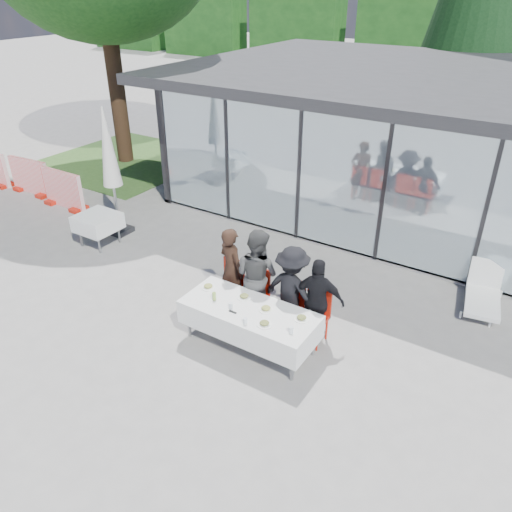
{
  "coord_description": "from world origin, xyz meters",
  "views": [
    {
      "loc": [
        3.91,
        -5.34,
        5.43
      ],
      "look_at": [
        -0.25,
        1.2,
        1.06
      ],
      "focal_mm": 35.0,
      "sensor_mm": 36.0,
      "label": 1
    }
  ],
  "objects_px": {
    "diner_c": "(292,290)",
    "diner_d": "(317,301)",
    "diner_chair_b": "(256,291)",
    "lounger": "(484,291)",
    "dining_table": "(249,319)",
    "diner_chair_d": "(316,312)",
    "plate_b": "(244,296)",
    "diner_a": "(232,269)",
    "diner_b": "(257,275)",
    "diner_chair_a": "(231,283)",
    "diner_chair_c": "(290,304)",
    "plate_extra": "(264,324)",
    "plate_d": "(302,318)",
    "market_umbrella": "(109,155)",
    "spare_table_left": "(98,222)",
    "plate_a": "(208,287)",
    "juice_bottle": "(214,296)",
    "folded_eyeglasses": "(233,312)",
    "plate_c": "(266,309)"
  },
  "relations": [
    {
      "from": "diner_c",
      "to": "diner_d",
      "type": "height_order",
      "value": "diner_c"
    },
    {
      "from": "diner_chair_b",
      "to": "lounger",
      "type": "bearing_deg",
      "value": 38.12
    },
    {
      "from": "dining_table",
      "to": "diner_chair_d",
      "type": "distance_m",
      "value": 1.12
    },
    {
      "from": "diner_d",
      "to": "plate_b",
      "type": "bearing_deg",
      "value": 11.91
    },
    {
      "from": "diner_a",
      "to": "diner_b",
      "type": "distance_m",
      "value": 0.55
    },
    {
      "from": "diner_chair_a",
      "to": "diner_chair_c",
      "type": "height_order",
      "value": "same"
    },
    {
      "from": "diner_chair_c",
      "to": "lounger",
      "type": "distance_m",
      "value": 3.78
    },
    {
      "from": "plate_b",
      "to": "plate_extra",
      "type": "height_order",
      "value": "same"
    },
    {
      "from": "plate_extra",
      "to": "diner_a",
      "type": "bearing_deg",
      "value": 142.42
    },
    {
      "from": "diner_b",
      "to": "diner_chair_c",
      "type": "xyz_separation_m",
      "value": [
        0.7,
        -0.03,
        -0.33
      ]
    },
    {
      "from": "diner_chair_d",
      "to": "plate_d",
      "type": "height_order",
      "value": "diner_chair_d"
    },
    {
      "from": "dining_table",
      "to": "diner_chair_c",
      "type": "bearing_deg",
      "value": 64.88
    },
    {
      "from": "diner_d",
      "to": "market_umbrella",
      "type": "relative_size",
      "value": 0.51
    },
    {
      "from": "plate_b",
      "to": "spare_table_left",
      "type": "xyz_separation_m",
      "value": [
        -4.64,
        0.98,
        -0.22
      ]
    },
    {
      "from": "diner_chair_a",
      "to": "diner_chair_d",
      "type": "xyz_separation_m",
      "value": [
        1.72,
        0.0,
        0.0
      ]
    },
    {
      "from": "plate_a",
      "to": "dining_table",
      "type": "bearing_deg",
      "value": -8.1
    },
    {
      "from": "dining_table",
      "to": "diner_d",
      "type": "xyz_separation_m",
      "value": [
        0.83,
        0.78,
        0.22
      ]
    },
    {
      "from": "diner_chair_a",
      "to": "market_umbrella",
      "type": "bearing_deg",
      "value": 164.7
    },
    {
      "from": "diner_chair_d",
      "to": "plate_b",
      "type": "bearing_deg",
      "value": -153.19
    },
    {
      "from": "juice_bottle",
      "to": "dining_table",
      "type": "bearing_deg",
      "value": 9.46
    },
    {
      "from": "diner_a",
      "to": "juice_bottle",
      "type": "xyz_separation_m",
      "value": [
        0.27,
        -0.88,
        0.01
      ]
    },
    {
      "from": "diner_chair_d",
      "to": "folded_eyeglasses",
      "type": "bearing_deg",
      "value": -135.54
    },
    {
      "from": "diner_chair_c",
      "to": "plate_extra",
      "type": "height_order",
      "value": "diner_chair_c"
    },
    {
      "from": "diner_d",
      "to": "lounger",
      "type": "height_order",
      "value": "diner_d"
    },
    {
      "from": "diner_a",
      "to": "diner_c",
      "type": "relative_size",
      "value": 1.02
    },
    {
      "from": "plate_b",
      "to": "market_umbrella",
      "type": "height_order",
      "value": "market_umbrella"
    },
    {
      "from": "plate_b",
      "to": "plate_c",
      "type": "height_order",
      "value": "same"
    },
    {
      "from": "plate_c",
      "to": "diner_chair_a",
      "type": "bearing_deg",
      "value": 150.58
    },
    {
      "from": "diner_c",
      "to": "lounger",
      "type": "height_order",
      "value": "diner_c"
    },
    {
      "from": "diner_c",
      "to": "plate_a",
      "type": "distance_m",
      "value": 1.43
    },
    {
      "from": "spare_table_left",
      "to": "lounger",
      "type": "bearing_deg",
      "value": 15.62
    },
    {
      "from": "plate_c",
      "to": "spare_table_left",
      "type": "bearing_deg",
      "value": 168.09
    },
    {
      "from": "diner_chair_c",
      "to": "plate_d",
      "type": "height_order",
      "value": "diner_chair_c"
    },
    {
      "from": "market_umbrella",
      "to": "folded_eyeglasses",
      "type": "bearing_deg",
      "value": -23.58
    },
    {
      "from": "plate_d",
      "to": "plate_c",
      "type": "bearing_deg",
      "value": -171.87
    },
    {
      "from": "diner_chair_a",
      "to": "diner_chair_c",
      "type": "xyz_separation_m",
      "value": [
        1.24,
        0.0,
        0.0
      ]
    },
    {
      "from": "dining_table",
      "to": "diner_chair_d",
      "type": "xyz_separation_m",
      "value": [
        0.83,
        0.75,
        -0.0
      ]
    },
    {
      "from": "diner_d",
      "to": "market_umbrella",
      "type": "xyz_separation_m",
      "value": [
        -5.79,
        1.08,
        1.17
      ]
    },
    {
      "from": "diner_chair_a",
      "to": "diner_chair_b",
      "type": "bearing_deg",
      "value": 0.0
    },
    {
      "from": "market_umbrella",
      "to": "lounger",
      "type": "xyz_separation_m",
      "value": [
        8.0,
        1.54,
        -1.67
      ]
    },
    {
      "from": "diner_b",
      "to": "market_umbrella",
      "type": "bearing_deg",
      "value": -6.6
    },
    {
      "from": "market_umbrella",
      "to": "diner_chair_a",
      "type": "bearing_deg",
      "value": -15.3
    },
    {
      "from": "diner_a",
      "to": "diner_d",
      "type": "height_order",
      "value": "diner_a"
    },
    {
      "from": "diner_chair_a",
      "to": "juice_bottle",
      "type": "height_order",
      "value": "diner_chair_a"
    },
    {
      "from": "dining_table",
      "to": "market_umbrella",
      "type": "xyz_separation_m",
      "value": [
        -4.96,
        1.86,
        1.39
      ]
    },
    {
      "from": "diner_chair_d",
      "to": "plate_d",
      "type": "bearing_deg",
      "value": -88.26
    },
    {
      "from": "diner_chair_a",
      "to": "diner_d",
      "type": "bearing_deg",
      "value": 0.99
    },
    {
      "from": "plate_c",
      "to": "market_umbrella",
      "type": "distance_m",
      "value": 5.62
    },
    {
      "from": "diner_b",
      "to": "juice_bottle",
      "type": "height_order",
      "value": "diner_b"
    },
    {
      "from": "lounger",
      "to": "plate_a",
      "type": "bearing_deg",
      "value": -140.46
    }
  ]
}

